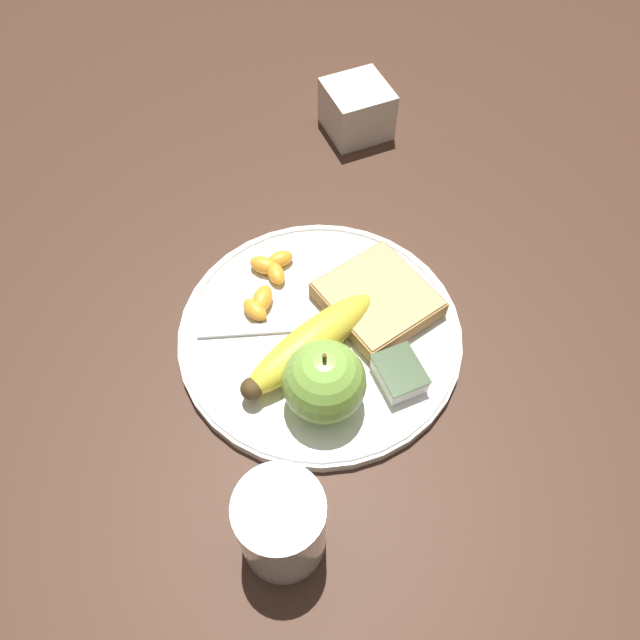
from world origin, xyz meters
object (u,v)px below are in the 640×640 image
bread_slice (377,299)px  fork (312,326)px  jam_packet (399,374)px  juice_glass (282,526)px  condiment_caddy (357,109)px  banana (309,344)px  plate (320,333)px  apple (324,382)px

bread_slice → fork: 0.07m
jam_packet → juice_glass: bearing=121.1°
bread_slice → condiment_caddy: (0.27, -0.10, 0.01)m
jam_packet → condiment_caddy: 0.37m
banana → bread_slice: banana is taller
fork → jam_packet: bearing=-40.1°
banana → bread_slice: bearing=-73.0°
condiment_caddy → banana: bearing=147.3°
jam_packet → condiment_caddy: condiment_caddy is taller
juice_glass → fork: size_ratio=0.51×
juice_glass → jam_packet: bearing=-58.9°
plate → jam_packet: bearing=-149.6°
plate → condiment_caddy: (0.27, -0.17, 0.02)m
banana → bread_slice: 0.09m
apple → jam_packet: bearing=-95.8°
plate → jam_packet: (-0.08, -0.05, 0.01)m
apple → bread_slice: bearing=-50.1°
juice_glass → fork: 0.21m
jam_packet → fork: bearing=31.0°
banana → fork: 0.04m
juice_glass → fork: (0.18, -0.10, -0.03)m
juice_glass → jam_packet: 0.18m
plate → bread_slice: size_ratio=2.33×
plate → apple: size_ratio=3.36×
fork → jam_packet: size_ratio=3.89×
juice_glass → banana: (0.15, -0.09, -0.01)m
juice_glass → apple: apple is taller
plate → fork: bearing=36.3°
apple → fork: apple is taller
juice_glass → bread_slice: juice_glass is taller
banana → juice_glass: bearing=150.3°
fork → juice_glass: bearing=-100.5°
banana → condiment_caddy: size_ratio=2.16×
bread_slice → condiment_caddy: size_ratio=1.63×
bread_slice → condiment_caddy: bearing=-21.0°
juice_glass → banana: bearing=-29.7°
apple → jam_packet: 0.08m
banana → bread_slice: (0.03, -0.09, -0.01)m
apple → juice_glass: bearing=141.4°
plate → bread_slice: bearing=-85.2°
juice_glass → apple: size_ratio=1.13×
apple → banana: bearing=-7.1°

